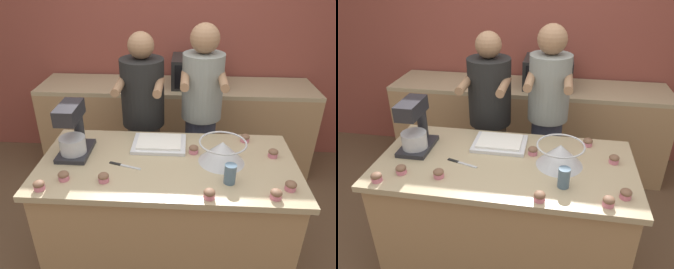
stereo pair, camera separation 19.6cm
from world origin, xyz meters
The scene contains 21 objects.
ground_plane centered at (0.00, 0.00, 0.00)m, with size 16.00×16.00×0.00m, color brown.
back_wall centered at (0.00, 1.75, 1.35)m, with size 10.00×0.06×2.70m.
island_counter centered at (0.00, 0.00, 0.45)m, with size 1.67×0.82×0.90m.
back_counter centered at (0.00, 1.40, 0.47)m, with size 2.80×0.60×0.93m.
person_left centered at (-0.25, 0.69, 0.83)m, with size 0.36×0.52×1.59m.
person_right centered at (0.23, 0.69, 0.88)m, with size 0.34×0.50×1.66m.
stand_mixer centered at (-0.63, 0.07, 1.06)m, with size 0.20×0.30×0.36m.
mixing_bowl centered at (0.35, 0.03, 0.98)m, with size 0.31×0.31×0.15m.
baking_tray centered at (-0.07, 0.21, 0.92)m, with size 0.37×0.28×0.04m.
microwave_oven centered at (0.19, 1.40, 1.08)m, with size 0.47×0.40×0.29m.
drinking_glass centered at (0.38, -0.20, 0.96)m, with size 0.07×0.07×0.12m.
knife centered at (-0.28, -0.06, 0.90)m, with size 0.22×0.08×0.01m.
cupcake_0 centered at (0.62, -0.33, 0.93)m, with size 0.07×0.07×0.06m.
cupcake_1 centered at (0.17, 0.12, 0.93)m, with size 0.07×0.07×0.06m.
cupcake_2 centered at (0.25, -0.35, 0.93)m, with size 0.07×0.07×0.06m.
cupcake_3 centered at (0.54, 0.31, 0.93)m, with size 0.07×0.07×0.06m.
cupcake_4 centered at (-0.36, -0.24, 0.93)m, with size 0.07×0.07×0.06m.
cupcake_5 centered at (0.70, 0.11, 0.93)m, with size 0.07×0.07×0.06m.
cupcake_6 centered at (-0.61, -0.23, 0.93)m, with size 0.07×0.07×0.06m.
cupcake_7 centered at (-0.71, -0.33, 0.93)m, with size 0.07×0.07×0.06m.
cupcake_8 centered at (0.72, -0.25, 0.93)m, with size 0.07×0.07×0.06m.
Camera 1 is at (0.11, -1.79, 2.06)m, focal length 35.00 mm.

